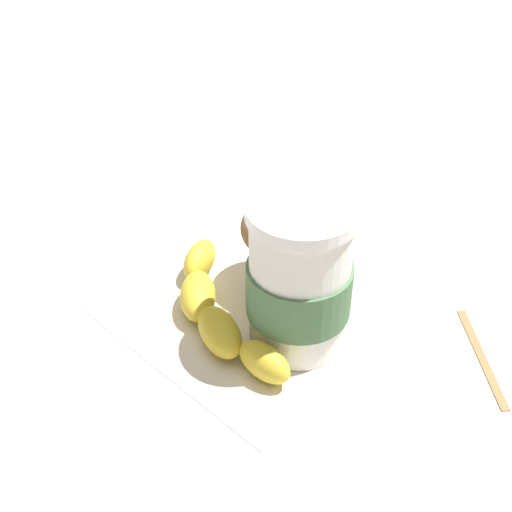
{
  "coord_description": "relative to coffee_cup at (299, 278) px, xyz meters",
  "views": [
    {
      "loc": [
        -0.27,
        0.38,
        0.42
      ],
      "look_at": [
        0.0,
        0.0,
        0.05
      ],
      "focal_mm": 50.0,
      "sensor_mm": 36.0,
      "label": 1
    }
  ],
  "objects": [
    {
      "name": "coffee_cup",
      "position": [
        0.0,
        0.0,
        0.0
      ],
      "size": [
        0.08,
        0.08,
        0.13
      ],
      "color": "white",
      "rests_on": "paper_napkin"
    },
    {
      "name": "wooden_stirrer",
      "position": [
        -0.13,
        -0.07,
        -0.06
      ],
      "size": [
        0.08,
        0.09,
        0.0
      ],
      "primitive_type": "cube",
      "rotation": [
        0.0,
        0.0,
        2.26
      ],
      "color": "#9E7547",
      "rests_on": "ground_plane"
    },
    {
      "name": "ground_plane",
      "position": [
        0.05,
        -0.02,
        -0.06
      ],
      "size": [
        3.0,
        3.0,
        0.0
      ],
      "primitive_type": "plane",
      "color": "beige"
    },
    {
      "name": "paper_napkin",
      "position": [
        0.05,
        -0.02,
        -0.06
      ],
      "size": [
        0.26,
        0.26,
        0.0
      ],
      "primitive_type": "cube",
      "rotation": [
        0.0,
        0.0,
        -0.15
      ],
      "color": "white",
      "rests_on": "ground_plane"
    },
    {
      "name": "banana",
      "position": [
        0.06,
        0.03,
        -0.05
      ],
      "size": [
        0.16,
        0.12,
        0.03
      ],
      "color": "yellow",
      "rests_on": "paper_napkin"
    },
    {
      "name": "muffin",
      "position": [
        0.05,
        -0.05,
        -0.02
      ],
      "size": [
        0.08,
        0.08,
        0.08
      ],
      "color": "beige",
      "rests_on": "paper_napkin"
    }
  ]
}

